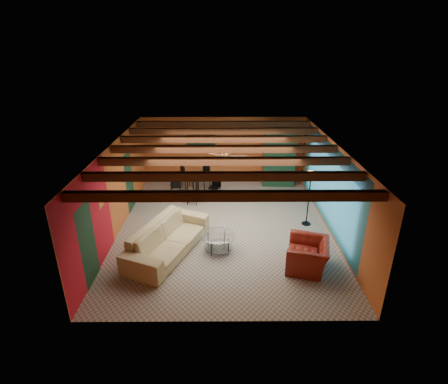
{
  "coord_description": "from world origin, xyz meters",
  "views": [
    {
      "loc": [
        -0.06,
        -9.63,
        5.41
      ],
      "look_at": [
        0.0,
        0.2,
        1.15
      ],
      "focal_mm": 27.9,
      "sensor_mm": 36.0,
      "label": 1
    }
  ],
  "objects_px": {
    "sofa": "(168,238)",
    "potted_plant": "(280,126)",
    "vase": "(195,168)",
    "armoire": "(278,159)",
    "dining_table": "(196,183)",
    "floor_lamp": "(309,199)",
    "coffee_table": "(218,243)",
    "armchair": "(308,255)"
  },
  "relations": [
    {
      "from": "sofa",
      "to": "potted_plant",
      "type": "xyz_separation_m",
      "value": [
        3.75,
        5.05,
        1.98
      ]
    },
    {
      "from": "potted_plant",
      "to": "floor_lamp",
      "type": "bearing_deg",
      "value": -82.59
    },
    {
      "from": "armoire",
      "to": "armchair",
      "type": "bearing_deg",
      "value": -86.71
    },
    {
      "from": "dining_table",
      "to": "vase",
      "type": "bearing_deg",
      "value": 0.0
    },
    {
      "from": "armchair",
      "to": "armoire",
      "type": "xyz_separation_m",
      "value": [
        0.07,
        5.8,
        0.7
      ]
    },
    {
      "from": "coffee_table",
      "to": "dining_table",
      "type": "xyz_separation_m",
      "value": [
        -0.88,
        3.88,
        0.25
      ]
    },
    {
      "from": "vase",
      "to": "floor_lamp",
      "type": "bearing_deg",
      "value": -32.61
    },
    {
      "from": "armoire",
      "to": "potted_plant",
      "type": "relative_size",
      "value": 4.41
    },
    {
      "from": "potted_plant",
      "to": "armchair",
      "type": "bearing_deg",
      "value": -90.66
    },
    {
      "from": "dining_table",
      "to": "armoire",
      "type": "relative_size",
      "value": 0.87
    },
    {
      "from": "dining_table",
      "to": "potted_plant",
      "type": "xyz_separation_m",
      "value": [
        3.25,
        1.09,
        1.92
      ]
    },
    {
      "from": "sofa",
      "to": "floor_lamp",
      "type": "distance_m",
      "value": 4.51
    },
    {
      "from": "coffee_table",
      "to": "potted_plant",
      "type": "bearing_deg",
      "value": 64.48
    },
    {
      "from": "sofa",
      "to": "potted_plant",
      "type": "distance_m",
      "value": 6.59
    },
    {
      "from": "floor_lamp",
      "to": "sofa",
      "type": "bearing_deg",
      "value": -159.27
    },
    {
      "from": "armoire",
      "to": "vase",
      "type": "relative_size",
      "value": 12.3
    },
    {
      "from": "dining_table",
      "to": "potted_plant",
      "type": "distance_m",
      "value": 3.93
    },
    {
      "from": "dining_table",
      "to": "sofa",
      "type": "bearing_deg",
      "value": -97.15
    },
    {
      "from": "armchair",
      "to": "potted_plant",
      "type": "relative_size",
      "value": 2.37
    },
    {
      "from": "sofa",
      "to": "vase",
      "type": "xyz_separation_m",
      "value": [
        0.5,
        3.96,
        0.64
      ]
    },
    {
      "from": "armchair",
      "to": "armoire",
      "type": "height_order",
      "value": "armoire"
    },
    {
      "from": "coffee_table",
      "to": "potted_plant",
      "type": "distance_m",
      "value": 5.92
    },
    {
      "from": "armoire",
      "to": "dining_table",
      "type": "bearing_deg",
      "value": -157.53
    },
    {
      "from": "coffee_table",
      "to": "vase",
      "type": "xyz_separation_m",
      "value": [
        -0.88,
        3.88,
        0.83
      ]
    },
    {
      "from": "armchair",
      "to": "dining_table",
      "type": "distance_m",
      "value": 5.69
    },
    {
      "from": "sofa",
      "to": "vase",
      "type": "height_order",
      "value": "vase"
    },
    {
      "from": "floor_lamp",
      "to": "potted_plant",
      "type": "xyz_separation_m",
      "value": [
        -0.45,
        3.46,
        1.52
      ]
    },
    {
      "from": "dining_table",
      "to": "coffee_table",
      "type": "bearing_deg",
      "value": -77.24
    },
    {
      "from": "floor_lamp",
      "to": "vase",
      "type": "relative_size",
      "value": 10.1
    },
    {
      "from": "vase",
      "to": "sofa",
      "type": "bearing_deg",
      "value": -97.15
    },
    {
      "from": "armoire",
      "to": "vase",
      "type": "bearing_deg",
      "value": -157.53
    },
    {
      "from": "sofa",
      "to": "potted_plant",
      "type": "height_order",
      "value": "potted_plant"
    },
    {
      "from": "sofa",
      "to": "potted_plant",
      "type": "bearing_deg",
      "value": -14.14
    },
    {
      "from": "coffee_table",
      "to": "floor_lamp",
      "type": "distance_m",
      "value": 3.27
    },
    {
      "from": "armoire",
      "to": "coffee_table",
      "type": "bearing_deg",
      "value": -111.57
    },
    {
      "from": "coffee_table",
      "to": "potted_plant",
      "type": "height_order",
      "value": "potted_plant"
    },
    {
      "from": "sofa",
      "to": "dining_table",
      "type": "bearing_deg",
      "value": 15.31
    },
    {
      "from": "sofa",
      "to": "vase",
      "type": "distance_m",
      "value": 4.04
    },
    {
      "from": "armchair",
      "to": "floor_lamp",
      "type": "bearing_deg",
      "value": -177.17
    },
    {
      "from": "potted_plant",
      "to": "sofa",
      "type": "bearing_deg",
      "value": -126.6
    },
    {
      "from": "floor_lamp",
      "to": "armoire",
      "type": "bearing_deg",
      "value": 97.41
    },
    {
      "from": "armoire",
      "to": "floor_lamp",
      "type": "relative_size",
      "value": 1.22
    }
  ]
}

